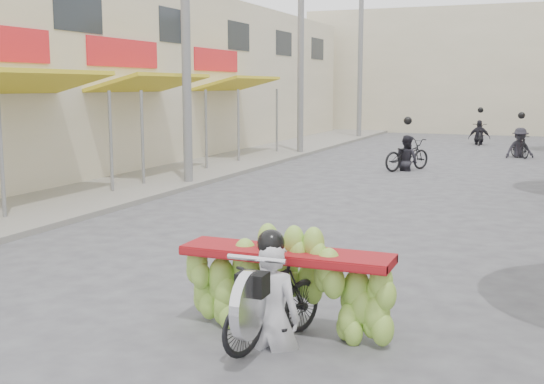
# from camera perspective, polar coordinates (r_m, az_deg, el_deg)

# --- Properties ---
(sidewalk_left) EXTENTS (4.00, 60.00, 0.12)m
(sidewalk_left) POSITION_cam_1_polar(r_m,az_deg,el_deg) (21.86, -6.89, 1.97)
(sidewalk_left) COLOR gray
(sidewalk_left) RESTS_ON ground
(shophouse_row_left) EXTENTS (9.77, 40.00, 6.00)m
(shophouse_row_left) POSITION_cam_1_polar(r_m,az_deg,el_deg) (23.72, -19.01, 9.21)
(shophouse_row_left) COLOR beige
(shophouse_row_left) RESTS_ON ground
(far_building) EXTENTS (20.00, 6.00, 7.00)m
(far_building) POSITION_cam_1_polar(r_m,az_deg,el_deg) (42.17, 17.40, 9.61)
(far_building) COLOR beige
(far_building) RESTS_ON ground
(utility_pole_mid) EXTENTS (0.60, 0.24, 8.00)m
(utility_pole_mid) POSITION_cam_1_polar(r_m,az_deg,el_deg) (18.36, -7.23, 13.07)
(utility_pole_mid) COLOR slate
(utility_pole_mid) RESTS_ON ground
(utility_pole_far) EXTENTS (0.60, 0.24, 8.00)m
(utility_pole_far) POSITION_cam_1_polar(r_m,az_deg,el_deg) (26.58, 2.42, 11.80)
(utility_pole_far) COLOR slate
(utility_pole_far) RESTS_ON ground
(utility_pole_back) EXTENTS (0.60, 0.24, 8.00)m
(utility_pole_back) POSITION_cam_1_polar(r_m,az_deg,el_deg) (35.18, 7.40, 11.02)
(utility_pole_back) COLOR slate
(utility_pole_back) RESTS_ON ground
(banana_motorbike) EXTENTS (2.30, 1.79, 2.06)m
(banana_motorbike) POSITION_cam_1_polar(r_m,az_deg,el_deg) (7.17, 0.58, -7.04)
(banana_motorbike) COLOR black
(banana_motorbike) RESTS_ON ground
(bg_motorbike_a) EXTENTS (1.51, 1.85, 1.95)m
(bg_motorbike_a) POSITION_cam_1_polar(r_m,az_deg,el_deg) (22.00, 11.23, 3.65)
(bg_motorbike_a) COLOR black
(bg_motorbike_a) RESTS_ON ground
(bg_motorbike_b) EXTENTS (1.19, 1.52, 1.95)m
(bg_motorbike_b) POSITION_cam_1_polar(r_m,az_deg,el_deg) (27.05, 20.07, 4.56)
(bg_motorbike_b) COLOR black
(bg_motorbike_b) RESTS_ON ground
(bg_motorbike_c) EXTENTS (1.02, 1.70, 1.95)m
(bg_motorbike_c) POSITION_cam_1_polar(r_m,az_deg,el_deg) (32.57, 16.99, 5.19)
(bg_motorbike_c) COLOR black
(bg_motorbike_c) RESTS_ON ground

